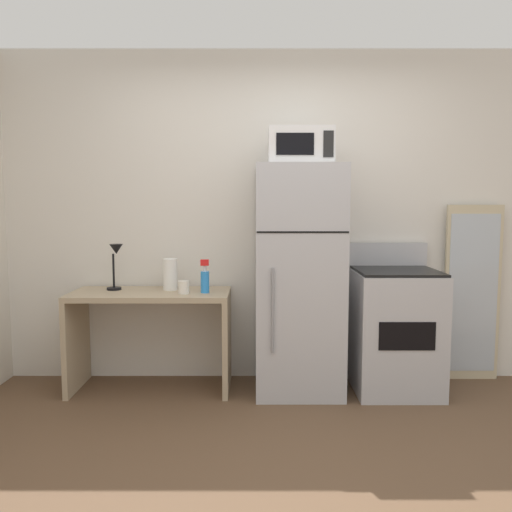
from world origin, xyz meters
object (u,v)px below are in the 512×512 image
at_px(desk_lamp, 117,259).
at_px(microwave, 301,147).
at_px(leaning_mirror, 473,293).
at_px(refrigerator, 300,280).
at_px(desk, 152,321).
at_px(paper_towel_roll, 171,274).
at_px(spray_bottle, 206,280).
at_px(coffee_mug, 185,287).
at_px(oven_range, 396,330).

relative_size(desk_lamp, microwave, 0.77).
bearing_deg(leaning_mirror, refrigerator, -169.74).
bearing_deg(desk, desk_lamp, 165.90).
distance_m(paper_towel_roll, spray_bottle, 0.31).
height_order(desk, leaning_mirror, leaning_mirror).
bearing_deg(spray_bottle, paper_towel_roll, 154.44).
bearing_deg(paper_towel_roll, spray_bottle, -25.56).
bearing_deg(leaning_mirror, paper_towel_roll, -176.60).
relative_size(coffee_mug, leaning_mirror, 0.07).
bearing_deg(desk_lamp, spray_bottle, -10.00).
bearing_deg(desk_lamp, microwave, -5.04).
height_order(desk, refrigerator, refrigerator).
bearing_deg(refrigerator, paper_towel_roll, 173.43).
bearing_deg(refrigerator, leaning_mirror, 10.26).
distance_m(refrigerator, leaning_mirror, 1.43).
bearing_deg(desk, spray_bottle, -7.24).
height_order(desk_lamp, microwave, microwave).
bearing_deg(desk_lamp, leaning_mirror, 3.13).
distance_m(spray_bottle, microwave, 1.19).
bearing_deg(leaning_mirror, desk, -174.97).
distance_m(oven_range, leaning_mirror, 0.76).
height_order(spray_bottle, coffee_mug, spray_bottle).
bearing_deg(paper_towel_roll, leaning_mirror, 3.40).
bearing_deg(refrigerator, oven_range, -0.11).
relative_size(desk_lamp, paper_towel_roll, 1.47).
bearing_deg(oven_range, refrigerator, 179.89).
xyz_separation_m(desk_lamp, microwave, (1.39, -0.12, 0.83)).
distance_m(microwave, oven_range, 1.54).
height_order(microwave, oven_range, microwave).
xyz_separation_m(desk_lamp, oven_range, (2.12, -0.10, -0.52)).
bearing_deg(refrigerator, spray_bottle, -178.30).
relative_size(coffee_mug, oven_range, 0.09).
height_order(desk_lamp, spray_bottle, desk_lamp).
distance_m(spray_bottle, coffee_mug, 0.17).
bearing_deg(spray_bottle, oven_range, 0.77).
relative_size(desk, paper_towel_roll, 4.94).
height_order(desk, desk_lamp, desk_lamp).
distance_m(desk, spray_bottle, 0.53).
distance_m(paper_towel_roll, leaning_mirror, 2.39).
xyz_separation_m(desk, paper_towel_roll, (0.14, 0.08, 0.34)).
xyz_separation_m(spray_bottle, microwave, (0.70, -0.00, 0.97)).
bearing_deg(spray_bottle, refrigerator, 1.70).
bearing_deg(paper_towel_roll, oven_range, -3.82).
xyz_separation_m(coffee_mug, microwave, (0.85, 0.04, 1.02)).
height_order(spray_bottle, refrigerator, refrigerator).
distance_m(desk_lamp, coffee_mug, 0.59).
height_order(desk_lamp, leaning_mirror, leaning_mirror).
distance_m(desk, microwave, 1.71).
xyz_separation_m(spray_bottle, coffee_mug, (-0.15, -0.04, -0.05)).
bearing_deg(leaning_mirror, spray_bottle, -172.55).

